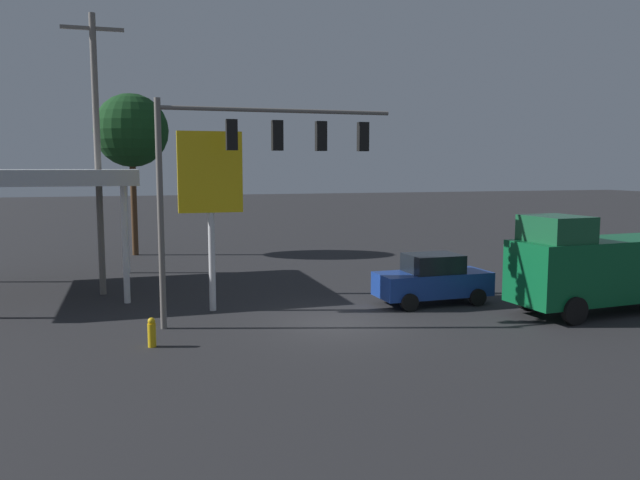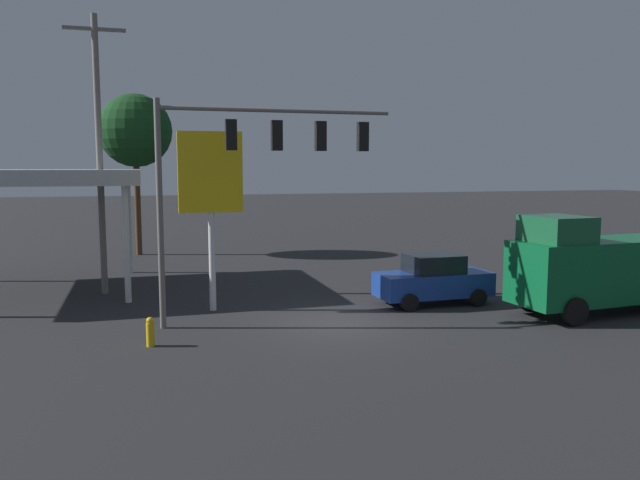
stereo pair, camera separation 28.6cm
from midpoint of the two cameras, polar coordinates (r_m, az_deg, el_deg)
The scene contains 9 objects.
ground_plane at distance 21.39m, azimuth 1.89°, elevation -7.54°, with size 200.00×200.00×0.00m, color #262628.
traffic_signal_assembly at distance 20.97m, azimuth -5.59°, elevation 7.72°, with size 7.93×0.43×7.42m.
utility_pole at distance 27.08m, azimuth -19.24°, elevation 7.79°, with size 2.40×0.26×11.31m.
gas_station_canopy at distance 29.02m, azimuth -25.72°, elevation 5.13°, with size 9.93×8.49×5.15m.
price_sign at distance 22.88m, azimuth -9.62°, elevation 5.31°, with size 2.31×0.27×6.53m.
delivery_truck at distance 24.54m, azimuth 24.38°, elevation -2.26°, with size 6.96×2.96×3.58m.
sedan_waiting at distance 24.45m, azimuth 10.64°, elevation -3.57°, with size 4.44×2.15×1.93m.
street_tree at distance 38.84m, azimuth -16.34°, elevation 9.52°, with size 4.29×4.29×9.55m.
fire_hydrant at distance 19.15m, azimuth -14.84°, elevation -8.11°, with size 0.24×0.24×0.88m.
Camera 2 is at (6.29, 19.75, 5.26)m, focal length 35.00 mm.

